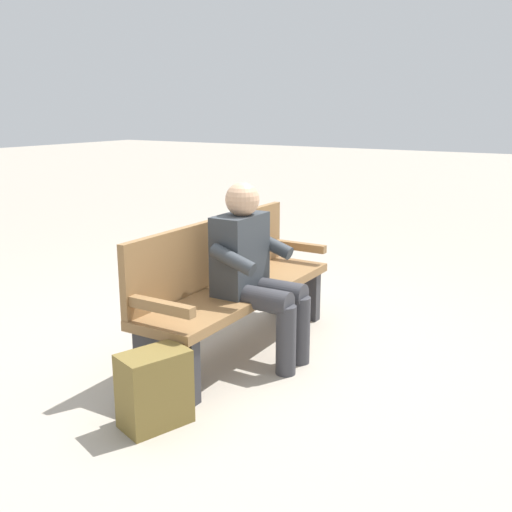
{
  "coord_description": "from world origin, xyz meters",
  "views": [
    {
      "loc": [
        3.23,
        2.12,
        1.64
      ],
      "look_at": [
        0.04,
        0.15,
        0.7
      ],
      "focal_mm": 41.79,
      "sensor_mm": 36.0,
      "label": 1
    }
  ],
  "objects": [
    {
      "name": "backpack",
      "position": [
        1.08,
        0.16,
        0.2
      ],
      "size": [
        0.41,
        0.34,
        0.41
      ],
      "rotation": [
        0.0,
        0.0,
        2.81
      ],
      "color": "brown",
      "rests_on": "ground"
    },
    {
      "name": "person_seated",
      "position": [
        0.07,
        0.16,
        0.63
      ],
      "size": [
        0.57,
        0.58,
        1.18
      ],
      "rotation": [
        0.0,
        0.0,
        0.01
      ],
      "color": "#33383D",
      "rests_on": "ground"
    },
    {
      "name": "bench_near",
      "position": [
        0.0,
        -0.07,
        0.46
      ],
      "size": [
        1.81,
        0.51,
        0.9
      ],
      "rotation": [
        0.0,
        0.0,
        0.01
      ],
      "color": "olive",
      "rests_on": "ground"
    },
    {
      "name": "ground_plane",
      "position": [
        0.0,
        0.0,
        0.0
      ],
      "size": [
        40.0,
        40.0,
        0.0
      ],
      "primitive_type": "plane",
      "color": "#A89E8E"
    }
  ]
}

